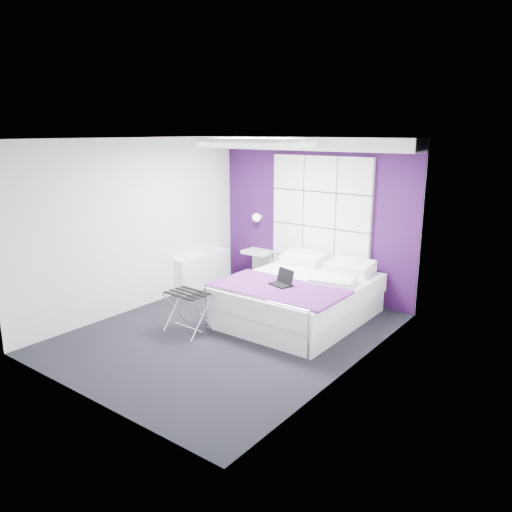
% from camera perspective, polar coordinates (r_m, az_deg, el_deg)
% --- Properties ---
extents(floor, '(4.40, 4.40, 0.00)m').
position_cam_1_polar(floor, '(6.94, -3.09, -8.75)').
color(floor, black).
rests_on(floor, ground).
extents(ceiling, '(4.40, 4.40, 0.00)m').
position_cam_1_polar(ceiling, '(6.39, -3.41, 13.25)').
color(ceiling, white).
rests_on(ceiling, wall_back).
extents(wall_back, '(3.60, 0.00, 3.60)m').
position_cam_1_polar(wall_back, '(8.31, 6.63, 4.38)').
color(wall_back, silver).
rests_on(wall_back, floor).
extents(wall_left, '(0.00, 4.40, 4.40)m').
position_cam_1_polar(wall_left, '(7.81, -13.40, 3.45)').
color(wall_left, silver).
rests_on(wall_left, floor).
extents(wall_right, '(0.00, 4.40, 4.40)m').
position_cam_1_polar(wall_right, '(5.58, 11.02, -0.63)').
color(wall_right, silver).
rests_on(wall_right, floor).
extents(accent_wall, '(3.58, 0.02, 2.58)m').
position_cam_1_polar(accent_wall, '(8.30, 6.59, 4.37)').
color(accent_wall, '#340F42').
rests_on(accent_wall, wall_back).
extents(soffit, '(3.58, 0.50, 0.20)m').
position_cam_1_polar(soffit, '(7.98, 5.94, 12.66)').
color(soffit, white).
rests_on(soffit, wall_back).
extents(headboard, '(1.80, 0.08, 2.30)m').
position_cam_1_polar(headboard, '(8.21, 7.29, 3.31)').
color(headboard, silver).
rests_on(headboard, wall_back).
extents(skylight, '(1.36, 0.86, 0.12)m').
position_cam_1_polar(skylight, '(6.86, -0.07, 12.92)').
color(skylight, white).
rests_on(skylight, ceiling).
extents(wall_lamp, '(0.15, 0.15, 0.15)m').
position_cam_1_polar(wall_lamp, '(8.78, 0.23, 4.47)').
color(wall_lamp, white).
rests_on(wall_lamp, wall_back).
extents(radiator, '(0.22, 1.20, 0.60)m').
position_cam_1_polar(radiator, '(8.82, -6.08, -1.70)').
color(radiator, white).
rests_on(radiator, floor).
extents(bed, '(1.82, 2.20, 0.77)m').
position_cam_1_polar(bed, '(7.35, 5.00, -4.72)').
color(bed, white).
rests_on(bed, floor).
extents(nightstand, '(0.49, 0.38, 0.05)m').
position_cam_1_polar(nightstand, '(8.86, 0.23, 0.48)').
color(nightstand, white).
rests_on(nightstand, wall_back).
extents(luggage_rack, '(0.57, 0.42, 0.56)m').
position_cam_1_polar(luggage_rack, '(6.94, -7.79, -6.38)').
color(luggage_rack, silver).
rests_on(luggage_rack, floor).
extents(laptop, '(0.31, 0.22, 0.22)m').
position_cam_1_polar(laptop, '(6.92, 3.04, -2.85)').
color(laptop, black).
rests_on(laptop, bed).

